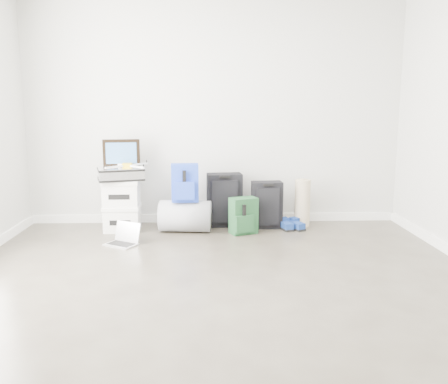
{
  "coord_description": "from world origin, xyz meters",
  "views": [
    {
      "loc": [
        -0.1,
        -3.26,
        1.42
      ],
      "look_at": [
        0.09,
        1.9,
        0.48
      ],
      "focal_mm": 38.0,
      "sensor_mm": 36.0,
      "label": 1
    }
  ],
  "objects_px": {
    "duffel_bag": "(185,216)",
    "large_suitcase": "(224,200)",
    "boxes_stack": "(122,205)",
    "carry_on": "(267,205)",
    "laptop": "(124,239)",
    "briefcase": "(121,174)"
  },
  "relations": [
    {
      "from": "boxes_stack",
      "to": "large_suitcase",
      "type": "distance_m",
      "value": 1.2
    },
    {
      "from": "laptop",
      "to": "carry_on",
      "type": "bearing_deg",
      "value": 53.4
    },
    {
      "from": "briefcase",
      "to": "carry_on",
      "type": "height_order",
      "value": "briefcase"
    },
    {
      "from": "briefcase",
      "to": "large_suitcase",
      "type": "height_order",
      "value": "briefcase"
    },
    {
      "from": "briefcase",
      "to": "duffel_bag",
      "type": "bearing_deg",
      "value": -21.51
    },
    {
      "from": "duffel_bag",
      "to": "laptop",
      "type": "xyz_separation_m",
      "value": [
        -0.62,
        -0.49,
        -0.13
      ]
    },
    {
      "from": "boxes_stack",
      "to": "carry_on",
      "type": "xyz_separation_m",
      "value": [
        1.68,
        0.06,
        -0.02
      ]
    },
    {
      "from": "duffel_bag",
      "to": "carry_on",
      "type": "bearing_deg",
      "value": 14.46
    },
    {
      "from": "briefcase",
      "to": "laptop",
      "type": "distance_m",
      "value": 0.84
    },
    {
      "from": "briefcase",
      "to": "large_suitcase",
      "type": "xyz_separation_m",
      "value": [
        1.19,
        0.18,
        -0.35
      ]
    },
    {
      "from": "carry_on",
      "to": "large_suitcase",
      "type": "bearing_deg",
      "value": 163.66
    },
    {
      "from": "large_suitcase",
      "to": "laptop",
      "type": "xyz_separation_m",
      "value": [
        -1.08,
        -0.74,
        -0.26
      ]
    },
    {
      "from": "large_suitcase",
      "to": "carry_on",
      "type": "height_order",
      "value": "large_suitcase"
    },
    {
      "from": "duffel_bag",
      "to": "laptop",
      "type": "bearing_deg",
      "value": -135.68
    },
    {
      "from": "duffel_bag",
      "to": "laptop",
      "type": "relative_size",
      "value": 1.51
    },
    {
      "from": "duffel_bag",
      "to": "briefcase",
      "type": "bearing_deg",
      "value": -179.86
    },
    {
      "from": "duffel_bag",
      "to": "large_suitcase",
      "type": "bearing_deg",
      "value": 35.25
    },
    {
      "from": "carry_on",
      "to": "laptop",
      "type": "relative_size",
      "value": 1.43
    },
    {
      "from": "duffel_bag",
      "to": "large_suitcase",
      "type": "distance_m",
      "value": 0.54
    },
    {
      "from": "carry_on",
      "to": "laptop",
      "type": "xyz_separation_m",
      "value": [
        -1.57,
        -0.63,
        -0.22
      ]
    },
    {
      "from": "briefcase",
      "to": "duffel_bag",
      "type": "xyz_separation_m",
      "value": [
        0.73,
        -0.08,
        -0.48
      ]
    },
    {
      "from": "briefcase",
      "to": "laptop",
      "type": "height_order",
      "value": "briefcase"
    }
  ]
}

